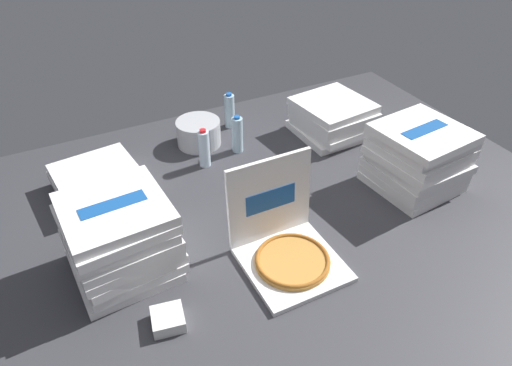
{
  "coord_description": "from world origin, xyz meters",
  "views": [
    {
      "loc": [
        -0.89,
        -1.61,
        1.57
      ],
      "look_at": [
        -0.02,
        0.1,
        0.14
      ],
      "focal_mm": 32.95,
      "sensor_mm": 36.0,
      "label": 1
    }
  ],
  "objects_px": {
    "pizza_stack_right_far": "(333,118)",
    "water_bottle_0": "(204,148)",
    "pizza_stack_left_far": "(120,239)",
    "water_bottle_1": "(237,135)",
    "pizza_stack_right_mid": "(417,158)",
    "pizza_stack_center_far": "(99,181)",
    "napkin_pile": "(168,319)",
    "water_bottle_2": "(230,111)",
    "open_pizza_box": "(286,243)",
    "ice_bucket": "(199,133)"
  },
  "relations": [
    {
      "from": "pizza_stack_right_far",
      "to": "water_bottle_0",
      "type": "bearing_deg",
      "value": 177.64
    },
    {
      "from": "pizza_stack_left_far",
      "to": "water_bottle_0",
      "type": "xyz_separation_m",
      "value": [
        0.62,
        0.6,
        -0.07
      ]
    },
    {
      "from": "pizza_stack_left_far",
      "to": "water_bottle_1",
      "type": "distance_m",
      "value": 1.08
    },
    {
      "from": "pizza_stack_left_far",
      "to": "water_bottle_0",
      "type": "distance_m",
      "value": 0.87
    },
    {
      "from": "water_bottle_0",
      "to": "pizza_stack_right_mid",
      "type": "bearing_deg",
      "value": -36.64
    },
    {
      "from": "pizza_stack_left_far",
      "to": "water_bottle_1",
      "type": "relative_size",
      "value": 1.97
    },
    {
      "from": "pizza_stack_center_far",
      "to": "pizza_stack_left_far",
      "type": "distance_m",
      "value": 0.64
    },
    {
      "from": "pizza_stack_right_far",
      "to": "pizza_stack_left_far",
      "type": "bearing_deg",
      "value": -159.17
    },
    {
      "from": "water_bottle_1",
      "to": "napkin_pile",
      "type": "relative_size",
      "value": 1.88
    },
    {
      "from": "water_bottle_2",
      "to": "pizza_stack_right_mid",
      "type": "bearing_deg",
      "value": -59.29
    },
    {
      "from": "pizza_stack_left_far",
      "to": "pizza_stack_right_far",
      "type": "distance_m",
      "value": 1.6
    },
    {
      "from": "open_pizza_box",
      "to": "ice_bucket",
      "type": "relative_size",
      "value": 1.67
    },
    {
      "from": "ice_bucket",
      "to": "pizza_stack_right_far",
      "type": "bearing_deg",
      "value": -18.55
    },
    {
      "from": "pizza_stack_right_mid",
      "to": "pizza_stack_right_far",
      "type": "relative_size",
      "value": 0.99
    },
    {
      "from": "pizza_stack_left_far",
      "to": "pizza_stack_right_far",
      "type": "relative_size",
      "value": 0.99
    },
    {
      "from": "pizza_stack_left_far",
      "to": "napkin_pile",
      "type": "height_order",
      "value": "pizza_stack_left_far"
    },
    {
      "from": "napkin_pile",
      "to": "pizza_stack_right_mid",
      "type": "bearing_deg",
      "value": 10.32
    },
    {
      "from": "open_pizza_box",
      "to": "ice_bucket",
      "type": "bearing_deg",
      "value": 89.44
    },
    {
      "from": "water_bottle_0",
      "to": "water_bottle_2",
      "type": "height_order",
      "value": "same"
    },
    {
      "from": "open_pizza_box",
      "to": "pizza_stack_right_far",
      "type": "bearing_deg",
      "value": 45.2
    },
    {
      "from": "open_pizza_box",
      "to": "water_bottle_0",
      "type": "height_order",
      "value": "open_pizza_box"
    },
    {
      "from": "open_pizza_box",
      "to": "water_bottle_1",
      "type": "distance_m",
      "value": 0.94
    },
    {
      "from": "open_pizza_box",
      "to": "pizza_stack_right_far",
      "type": "height_order",
      "value": "open_pizza_box"
    },
    {
      "from": "water_bottle_1",
      "to": "water_bottle_2",
      "type": "height_order",
      "value": "same"
    },
    {
      "from": "water_bottle_0",
      "to": "napkin_pile",
      "type": "distance_m",
      "value": 1.12
    },
    {
      "from": "pizza_stack_right_far",
      "to": "pizza_stack_right_mid",
      "type": "bearing_deg",
      "value": -83.47
    },
    {
      "from": "ice_bucket",
      "to": "napkin_pile",
      "type": "relative_size",
      "value": 2.15
    },
    {
      "from": "ice_bucket",
      "to": "water_bottle_0",
      "type": "xyz_separation_m",
      "value": [
        -0.06,
        -0.24,
        0.04
      ]
    },
    {
      "from": "water_bottle_0",
      "to": "ice_bucket",
      "type": "bearing_deg",
      "value": 76.65
    },
    {
      "from": "pizza_stack_center_far",
      "to": "water_bottle_1",
      "type": "height_order",
      "value": "water_bottle_1"
    },
    {
      "from": "water_bottle_0",
      "to": "napkin_pile",
      "type": "relative_size",
      "value": 1.88
    },
    {
      "from": "pizza_stack_left_far",
      "to": "water_bottle_1",
      "type": "bearing_deg",
      "value": 37.4
    },
    {
      "from": "pizza_stack_left_far",
      "to": "water_bottle_1",
      "type": "xyz_separation_m",
      "value": [
        0.86,
        0.66,
        -0.07
      ]
    },
    {
      "from": "pizza_stack_center_far",
      "to": "ice_bucket",
      "type": "relative_size",
      "value": 1.79
    },
    {
      "from": "open_pizza_box",
      "to": "water_bottle_0",
      "type": "bearing_deg",
      "value": 93.0
    },
    {
      "from": "water_bottle_1",
      "to": "water_bottle_2",
      "type": "distance_m",
      "value": 0.31
    },
    {
      "from": "water_bottle_2",
      "to": "water_bottle_1",
      "type": "bearing_deg",
      "value": -105.53
    },
    {
      "from": "pizza_stack_right_far",
      "to": "water_bottle_1",
      "type": "height_order",
      "value": "water_bottle_1"
    },
    {
      "from": "pizza_stack_left_far",
      "to": "water_bottle_0",
      "type": "relative_size",
      "value": 1.97
    },
    {
      "from": "pizza_stack_left_far",
      "to": "ice_bucket",
      "type": "bearing_deg",
      "value": 51.07
    },
    {
      "from": "pizza_stack_left_far",
      "to": "water_bottle_2",
      "type": "height_order",
      "value": "pizza_stack_left_far"
    },
    {
      "from": "pizza_stack_right_mid",
      "to": "pizza_stack_center_far",
      "type": "height_order",
      "value": "pizza_stack_right_mid"
    },
    {
      "from": "pizza_stack_center_far",
      "to": "pizza_stack_right_far",
      "type": "distance_m",
      "value": 1.47
    },
    {
      "from": "open_pizza_box",
      "to": "water_bottle_0",
      "type": "distance_m",
      "value": 0.87
    },
    {
      "from": "open_pizza_box",
      "to": "water_bottle_1",
      "type": "height_order",
      "value": "open_pizza_box"
    },
    {
      "from": "ice_bucket",
      "to": "water_bottle_2",
      "type": "height_order",
      "value": "water_bottle_2"
    },
    {
      "from": "pizza_stack_center_far",
      "to": "pizza_stack_left_far",
      "type": "xyz_separation_m",
      "value": [
        -0.02,
        -0.63,
        0.11
      ]
    },
    {
      "from": "water_bottle_1",
      "to": "napkin_pile",
      "type": "xyz_separation_m",
      "value": [
        -0.79,
        -1.03,
        -0.09
      ]
    },
    {
      "from": "water_bottle_2",
      "to": "napkin_pile",
      "type": "height_order",
      "value": "water_bottle_2"
    },
    {
      "from": "pizza_stack_right_far",
      "to": "water_bottle_2",
      "type": "xyz_separation_m",
      "value": [
        -0.55,
        0.39,
        0.0
      ]
    }
  ]
}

